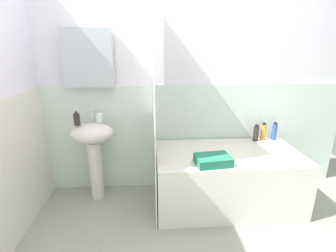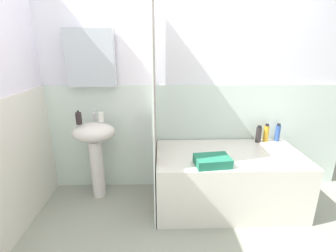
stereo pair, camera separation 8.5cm
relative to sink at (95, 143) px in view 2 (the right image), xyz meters
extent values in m
cube|color=white|center=(0.99, 0.24, 0.58)|extent=(3.60, 0.05, 2.40)
cube|color=silver|center=(0.99, 0.21, -0.02)|extent=(3.60, 0.02, 1.20)
cube|color=silver|center=(0.00, 0.15, 0.86)|extent=(0.48, 0.12, 0.56)
cube|color=silver|center=(-0.55, -0.69, -0.02)|extent=(0.02, 1.81, 1.20)
cylinder|color=silver|center=(0.00, 0.00, -0.30)|extent=(0.14, 0.14, 0.65)
ellipsoid|color=silver|center=(0.00, 0.00, 0.13)|extent=(0.44, 0.34, 0.20)
cylinder|color=silver|center=(0.00, 0.10, 0.25)|extent=(0.03, 0.03, 0.05)
cylinder|color=silver|center=(0.00, 0.05, 0.31)|extent=(0.02, 0.10, 0.02)
sphere|color=silver|center=(0.00, 0.10, 0.34)|extent=(0.03, 0.03, 0.03)
cylinder|color=#2F2326|center=(-0.12, -0.04, 0.29)|extent=(0.06, 0.06, 0.12)
sphere|color=#241F2A|center=(-0.12, -0.04, 0.36)|extent=(0.02, 0.02, 0.02)
cylinder|color=white|center=(0.08, 0.04, 0.28)|extent=(0.06, 0.06, 0.10)
cube|color=white|center=(1.37, -0.19, -0.33)|extent=(1.44, 0.76, 0.58)
cube|color=white|center=(0.64, -0.49, 0.38)|extent=(0.01, 0.15, 2.00)
cube|color=brown|center=(0.64, -0.34, 0.38)|extent=(0.01, 0.15, 2.00)
cube|color=white|center=(0.64, -0.19, 0.38)|extent=(0.01, 0.15, 2.00)
cube|color=brown|center=(0.64, -0.04, 0.38)|extent=(0.01, 0.15, 2.00)
cube|color=white|center=(0.64, 0.11, 0.38)|extent=(0.01, 0.15, 2.00)
cylinder|color=#2F51A1|center=(1.99, 0.13, 0.05)|extent=(0.05, 0.05, 0.18)
cylinder|color=black|center=(1.99, 0.13, 0.15)|extent=(0.04, 0.04, 0.02)
cylinder|color=gold|center=(1.86, 0.13, 0.05)|extent=(0.06, 0.06, 0.18)
cylinder|color=black|center=(1.86, 0.13, 0.15)|extent=(0.04, 0.04, 0.02)
cylinder|color=#2F292B|center=(1.77, 0.11, 0.04)|extent=(0.06, 0.06, 0.17)
cylinder|color=black|center=(1.77, 0.11, 0.13)|extent=(0.04, 0.04, 0.02)
cube|color=#24785B|center=(1.15, -0.44, 0.00)|extent=(0.33, 0.25, 0.08)
camera|label=1|loc=(0.62, -2.39, 0.97)|focal=26.07mm
camera|label=2|loc=(0.70, -2.39, 0.97)|focal=26.07mm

